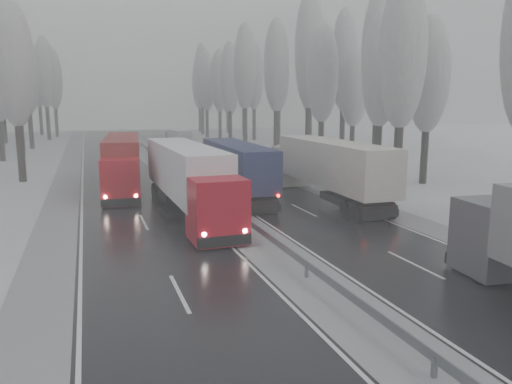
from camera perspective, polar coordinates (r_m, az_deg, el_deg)
carriageway_right at (r=38.94m, az=1.84°, el=-0.33°), size 7.50×200.00×0.03m
carriageway_left at (r=36.64m, az=-13.72°, el=-1.28°), size 7.50×200.00×0.03m
median_slush at (r=37.44m, az=-5.70°, el=-0.79°), size 3.00×200.00×0.04m
shoulder_right at (r=40.92m, az=8.34°, el=0.08°), size 2.40×200.00×0.04m
shoulder_left at (r=36.57m, az=-21.46°, el=-1.72°), size 2.40×200.00×0.04m
median_guardrail at (r=37.32m, az=-5.71°, el=0.07°), size 0.12×200.00×0.76m
tree_18 at (r=40.13m, az=16.43°, el=14.90°), size 3.60×3.60×16.58m
tree_19 at (r=46.51m, az=19.16°, el=12.47°), size 3.60×3.60×14.57m
tree_20 at (r=48.71m, az=14.13°, el=13.44°), size 3.60×3.60×15.71m
tree_21 at (r=53.42m, az=13.90°, el=15.14°), size 3.60×3.60×18.62m
tree_22 at (r=57.39m, az=7.59°, el=13.21°), size 3.60×3.60×15.86m
tree_23 at (r=63.80m, az=11.10°, el=11.47°), size 3.60×3.60×13.55m
tree_24 at (r=62.87m, az=6.13°, el=15.66°), size 3.60×3.60×20.49m
tree_25 at (r=69.46m, az=10.04°, el=14.49°), size 3.60×3.60×19.44m
tree_26 at (r=72.07m, az=2.34°, el=14.13°), size 3.60×3.60×18.78m
tree_27 at (r=78.48m, az=6.26°, el=13.21°), size 3.60×3.60×17.62m
tree_28 at (r=81.76m, az=-1.26°, el=14.04°), size 3.60×3.60×19.62m
tree_29 at (r=87.92m, az=2.64°, el=13.13°), size 3.60×3.60×18.11m
tree_30 at (r=91.09m, az=-3.02°, el=12.93°), size 3.60×3.60×17.86m
tree_31 at (r=96.67m, az=-0.22°, el=13.05°), size 3.60×3.60×18.58m
tree_32 at (r=98.33m, az=-4.20°, el=12.51°), size 3.60×3.60×17.33m
tree_33 at (r=102.95m, az=-3.03°, el=11.35°), size 3.60×3.60×14.33m
tree_34 at (r=105.01m, az=-5.69°, el=12.44°), size 3.60×3.60×17.63m
tree_35 at (r=111.31m, az=-1.44°, el=12.56°), size 3.60×3.60×18.25m
tree_36 at (r=114.96m, az=-6.20°, el=13.06°), size 3.60×3.60×20.23m
tree_37 at (r=120.44m, az=-3.29°, el=11.79°), size 3.60×3.60×16.37m
tree_38 at (r=125.57m, az=-6.50°, el=12.15°), size 3.60×3.60×17.97m
tree_39 at (r=130.06m, az=-5.63°, el=11.59°), size 3.60×3.60×16.19m
tree_62 at (r=49.99m, az=-25.97°, el=12.90°), size 3.60×3.60×16.04m
tree_68 at (r=75.49m, az=-25.68°, el=11.95°), size 3.60×3.60×16.65m
tree_70 at (r=85.49m, az=-24.73°, el=11.89°), size 3.60×3.60×17.09m
tree_72 at (r=95.00m, az=-25.70°, el=10.78°), size 3.60×3.60×15.11m
tree_73 at (r=99.38m, az=-27.18°, el=11.38°), size 3.60×3.60×17.22m
tree_74 at (r=105.52m, az=-23.02°, el=12.40°), size 3.60×3.60×19.68m
tree_76 at (r=114.80m, az=-22.14°, el=11.85°), size 3.60×3.60×18.55m
tree_77 at (r=119.12m, az=-24.69°, el=10.29°), size 3.60×3.60×14.32m
tree_78 at (r=121.62m, az=-23.68°, el=11.92°), size 3.60×3.60×19.55m
tree_79 at (r=125.78m, az=-24.76°, el=11.03°), size 3.60×3.60×17.07m
truck_blue_box at (r=38.21m, az=-2.61°, el=3.09°), size 3.09×16.14×4.12m
truck_cream_box at (r=36.81m, az=7.93°, el=3.02°), size 3.09×17.36×4.44m
box_truck_distant at (r=80.23m, az=-8.89°, el=6.03°), size 3.07×7.98×2.91m
truck_red_white at (r=31.60m, az=-7.74°, el=1.86°), size 3.04×17.35×4.43m
truck_red_red at (r=42.53m, az=-15.01°, el=3.63°), size 4.18×16.97×4.32m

